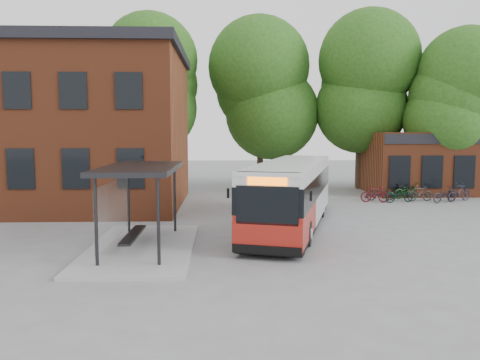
{
  "coord_description": "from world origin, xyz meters",
  "views": [
    {
      "loc": [
        -1.72,
        -16.84,
        3.99
      ],
      "look_at": [
        -0.99,
        2.67,
        2.0
      ],
      "focal_mm": 35.0,
      "sensor_mm": 36.0,
      "label": 1
    }
  ],
  "objects_px": {
    "bicycle_2": "(399,194)",
    "bicycle_4": "(407,190)",
    "bicycle_6": "(445,195)",
    "bicycle_5": "(420,193)",
    "bus_shelter": "(141,207)",
    "bicycle_0": "(380,193)",
    "bicycle_3": "(401,191)",
    "city_bus": "(292,195)",
    "bicycle_1": "(375,194)",
    "bicycle_7": "(459,192)"
  },
  "relations": [
    {
      "from": "bicycle_2",
      "to": "bicycle_4",
      "type": "relative_size",
      "value": 0.97
    },
    {
      "from": "bus_shelter",
      "to": "bicycle_4",
      "type": "xyz_separation_m",
      "value": [
        13.96,
        11.82,
        -0.96
      ]
    },
    {
      "from": "bus_shelter",
      "to": "bicycle_0",
      "type": "xyz_separation_m",
      "value": [
        12.05,
        11.09,
        -1.02
      ]
    },
    {
      "from": "bicycle_1",
      "to": "bicycle_6",
      "type": "distance_m",
      "value": 3.94
    },
    {
      "from": "bicycle_6",
      "to": "bicycle_0",
      "type": "bearing_deg",
      "value": 49.64
    },
    {
      "from": "bicycle_2",
      "to": "bicycle_4",
      "type": "height_order",
      "value": "bicycle_4"
    },
    {
      "from": "bus_shelter",
      "to": "bicycle_4",
      "type": "bearing_deg",
      "value": 40.26
    },
    {
      "from": "bicycle_3",
      "to": "bicycle_6",
      "type": "height_order",
      "value": "bicycle_6"
    },
    {
      "from": "bicycle_5",
      "to": "bicycle_6",
      "type": "relative_size",
      "value": 0.87
    },
    {
      "from": "bicycle_1",
      "to": "bicycle_2",
      "type": "xyz_separation_m",
      "value": [
        1.39,
        -0.1,
        -0.01
      ]
    },
    {
      "from": "bicycle_0",
      "to": "bicycle_4",
      "type": "bearing_deg",
      "value": -67.24
    },
    {
      "from": "bicycle_4",
      "to": "bicycle_7",
      "type": "distance_m",
      "value": 2.83
    },
    {
      "from": "bicycle_4",
      "to": "bicycle_6",
      "type": "xyz_separation_m",
      "value": [
        1.47,
        -1.74,
        -0.02
      ]
    },
    {
      "from": "bicycle_2",
      "to": "bicycle_6",
      "type": "distance_m",
      "value": 2.55
    },
    {
      "from": "bicycle_3",
      "to": "bicycle_4",
      "type": "height_order",
      "value": "bicycle_4"
    },
    {
      "from": "bicycle_0",
      "to": "bicycle_5",
      "type": "relative_size",
      "value": 1.05
    },
    {
      "from": "bicycle_4",
      "to": "bicycle_6",
      "type": "bearing_deg",
      "value": -158.76
    },
    {
      "from": "bicycle_1",
      "to": "bicycle_3",
      "type": "xyz_separation_m",
      "value": [
        2.12,
        1.54,
        -0.03
      ]
    },
    {
      "from": "bicycle_0",
      "to": "bicycle_1",
      "type": "distance_m",
      "value": 0.92
    },
    {
      "from": "bicycle_2",
      "to": "bicycle_4",
      "type": "distance_m",
      "value": 1.89
    },
    {
      "from": "bus_shelter",
      "to": "bicycle_4",
      "type": "height_order",
      "value": "bus_shelter"
    },
    {
      "from": "bicycle_6",
      "to": "bus_shelter",
      "type": "bearing_deg",
      "value": 99.6
    },
    {
      "from": "bus_shelter",
      "to": "bicycle_1",
      "type": "xyz_separation_m",
      "value": [
        11.49,
        10.37,
        -0.97
      ]
    },
    {
      "from": "bicycle_0",
      "to": "bicycle_2",
      "type": "height_order",
      "value": "bicycle_2"
    },
    {
      "from": "bicycle_0",
      "to": "bus_shelter",
      "type": "bearing_deg",
      "value": 134.49
    },
    {
      "from": "bicycle_0",
      "to": "bicycle_3",
      "type": "relative_size",
      "value": 1.09
    },
    {
      "from": "city_bus",
      "to": "bicycle_3",
      "type": "relative_size",
      "value": 7.33
    },
    {
      "from": "city_bus",
      "to": "bicycle_7",
      "type": "bearing_deg",
      "value": 50.01
    },
    {
      "from": "bicycle_6",
      "to": "bicycle_5",
      "type": "bearing_deg",
      "value": 37.71
    },
    {
      "from": "city_bus",
      "to": "bicycle_5",
      "type": "xyz_separation_m",
      "value": [
        8.57,
        7.21,
        -0.92
      ]
    },
    {
      "from": "bicycle_2",
      "to": "bicycle_1",
      "type": "bearing_deg",
      "value": 72.06
    },
    {
      "from": "bicycle_4",
      "to": "bicycle_7",
      "type": "bearing_deg",
      "value": -133.75
    },
    {
      "from": "bus_shelter",
      "to": "bicycle_1",
      "type": "distance_m",
      "value": 15.5
    },
    {
      "from": "city_bus",
      "to": "bicycle_7",
      "type": "height_order",
      "value": "city_bus"
    },
    {
      "from": "bus_shelter",
      "to": "bicycle_6",
      "type": "xyz_separation_m",
      "value": [
        15.42,
        10.08,
        -0.98
      ]
    },
    {
      "from": "bus_shelter",
      "to": "bicycle_5",
      "type": "xyz_separation_m",
      "value": [
        14.25,
        10.72,
        -0.98
      ]
    },
    {
      "from": "bicycle_1",
      "to": "bicycle_2",
      "type": "distance_m",
      "value": 1.39
    },
    {
      "from": "bicycle_2",
      "to": "bicycle_6",
      "type": "relative_size",
      "value": 1.02
    },
    {
      "from": "bicycle_4",
      "to": "city_bus",
      "type": "bearing_deg",
      "value": 116.29
    },
    {
      "from": "bicycle_6",
      "to": "bicycle_7",
      "type": "bearing_deg",
      "value": -86.76
    },
    {
      "from": "bicycle_0",
      "to": "bicycle_3",
      "type": "bearing_deg",
      "value": -60.42
    },
    {
      "from": "bicycle_7",
      "to": "bus_shelter",
      "type": "bearing_deg",
      "value": 101.82
    },
    {
      "from": "bicycle_0",
      "to": "bicycle_5",
      "type": "height_order",
      "value": "bicycle_5"
    },
    {
      "from": "city_bus",
      "to": "bicycle_0",
      "type": "distance_m",
      "value": 9.95
    },
    {
      "from": "bicycle_3",
      "to": "bicycle_5",
      "type": "height_order",
      "value": "bicycle_5"
    },
    {
      "from": "bicycle_2",
      "to": "bicycle_3",
      "type": "distance_m",
      "value": 1.8
    },
    {
      "from": "bicycle_1",
      "to": "bicycle_5",
      "type": "height_order",
      "value": "bicycle_1"
    },
    {
      "from": "city_bus",
      "to": "bicycle_1",
      "type": "distance_m",
      "value": 9.03
    },
    {
      "from": "bus_shelter",
      "to": "bicycle_3",
      "type": "xyz_separation_m",
      "value": [
        13.61,
        11.91,
        -1.0
      ]
    },
    {
      "from": "bus_shelter",
      "to": "bicycle_3",
      "type": "bearing_deg",
      "value": 41.19
    }
  ]
}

